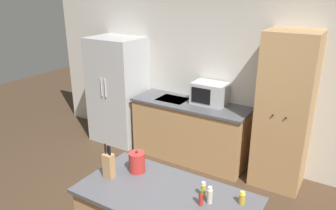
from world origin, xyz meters
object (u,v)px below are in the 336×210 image
(pantry_cabinet, at_px, (284,112))
(spice_bottle_pale_salt, at_px, (210,195))
(microwave, at_px, (210,93))
(spice_bottle_tall_dark, at_px, (201,198))
(knife_block, at_px, (109,165))
(spice_bottle_green_herb, at_px, (242,198))
(spice_bottle_short_red, at_px, (203,190))
(refrigerator, at_px, (118,90))
(kettle, at_px, (137,162))

(pantry_cabinet, xyz_separation_m, spice_bottle_pale_salt, (-0.11, -2.00, -0.06))
(microwave, xyz_separation_m, spice_bottle_tall_dark, (0.91, -2.14, -0.11))
(knife_block, bearing_deg, spice_bottle_green_herb, 12.57)
(microwave, relative_size, spice_bottle_green_herb, 4.49)
(microwave, xyz_separation_m, knife_block, (0.03, -2.21, -0.05))
(knife_block, bearing_deg, spice_bottle_pale_salt, 7.97)
(pantry_cabinet, bearing_deg, knife_block, -115.99)
(microwave, distance_m, spice_bottle_short_red, 2.21)
(refrigerator, relative_size, spice_bottle_pale_salt, 11.87)
(microwave, bearing_deg, knife_block, -89.11)
(refrigerator, distance_m, microwave, 1.61)
(refrigerator, relative_size, kettle, 8.07)
(refrigerator, distance_m, knife_block, 2.64)
(microwave, relative_size, knife_block, 1.48)
(knife_block, distance_m, spice_bottle_pale_salt, 0.94)
(refrigerator, bearing_deg, spice_bottle_short_red, -37.41)
(pantry_cabinet, distance_m, knife_block, 2.37)
(pantry_cabinet, height_order, spice_bottle_pale_salt, pantry_cabinet)
(pantry_cabinet, relative_size, knife_block, 6.21)
(pantry_cabinet, height_order, spice_bottle_short_red, pantry_cabinet)
(spice_bottle_short_red, xyz_separation_m, kettle, (-0.69, 0.03, 0.04))
(knife_block, xyz_separation_m, spice_bottle_pale_salt, (0.93, 0.13, -0.06))
(spice_bottle_green_herb, bearing_deg, refrigerator, 146.80)
(pantry_cabinet, distance_m, spice_bottle_green_herb, 1.88)
(knife_block, xyz_separation_m, spice_bottle_tall_dark, (0.88, 0.07, -0.06))
(spice_bottle_tall_dark, distance_m, spice_bottle_pale_salt, 0.08)
(spice_bottle_short_red, bearing_deg, microwave, 113.44)
(refrigerator, xyz_separation_m, kettle, (1.79, -1.87, 0.10))
(refrigerator, relative_size, spice_bottle_tall_dark, 12.89)
(refrigerator, height_order, spice_bottle_green_herb, refrigerator)
(refrigerator, bearing_deg, spice_bottle_green_herb, -33.20)
(knife_block, distance_m, spice_bottle_tall_dark, 0.88)
(pantry_cabinet, bearing_deg, kettle, -114.75)
(pantry_cabinet, relative_size, spice_bottle_pale_salt, 13.77)
(spice_bottle_short_red, distance_m, spice_bottle_pale_salt, 0.10)
(refrigerator, xyz_separation_m, pantry_cabinet, (2.67, 0.05, 0.14))
(pantry_cabinet, bearing_deg, refrigerator, -178.94)
(pantry_cabinet, relative_size, spice_bottle_short_red, 15.36)
(spice_bottle_short_red, bearing_deg, spice_bottle_green_herb, 13.60)
(spice_bottle_green_herb, bearing_deg, spice_bottle_tall_dark, -145.38)
(spice_bottle_short_red, relative_size, spice_bottle_pale_salt, 0.90)
(microwave, height_order, spice_bottle_green_herb, microwave)
(pantry_cabinet, distance_m, spice_bottle_tall_dark, 2.06)
(spice_bottle_green_herb, bearing_deg, spice_bottle_short_red, -166.40)
(microwave, xyz_separation_m, kettle, (0.19, -2.00, -0.08))
(spice_bottle_tall_dark, distance_m, spice_bottle_short_red, 0.12)
(refrigerator, xyz_separation_m, microwave, (1.60, 0.13, 0.18))
(spice_bottle_green_herb, distance_m, spice_bottle_pale_salt, 0.26)
(spice_bottle_short_red, height_order, spice_bottle_pale_salt, spice_bottle_pale_salt)
(refrigerator, height_order, pantry_cabinet, pantry_cabinet)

